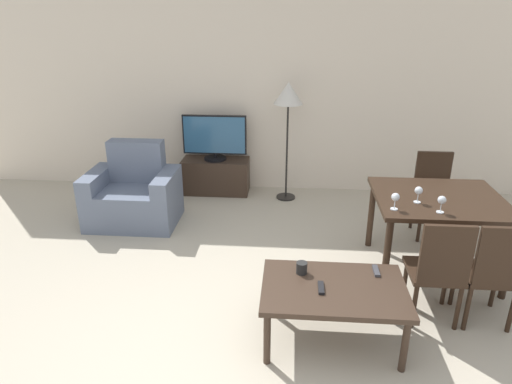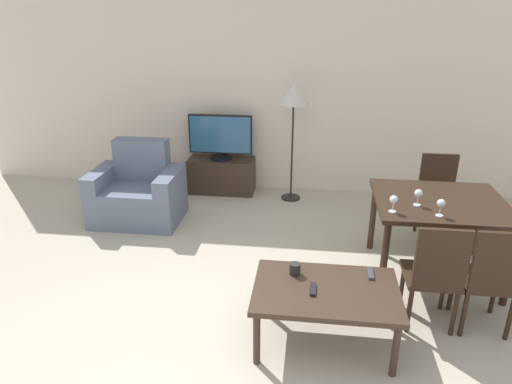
{
  "view_description": "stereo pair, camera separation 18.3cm",
  "coord_description": "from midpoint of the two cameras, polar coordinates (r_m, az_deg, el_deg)",
  "views": [
    {
      "loc": [
        0.43,
        -2.25,
        2.29
      ],
      "look_at": [
        0.1,
        1.8,
        0.65
      ],
      "focal_mm": 32.0,
      "sensor_mm": 36.0,
      "label": 1
    },
    {
      "loc": [
        0.61,
        -2.23,
        2.29
      ],
      "look_at": [
        0.1,
        1.8,
        0.65
      ],
      "focal_mm": 32.0,
      "sensor_mm": 36.0,
      "label": 2
    }
  ],
  "objects": [
    {
      "name": "dining_chair_near",
      "position": [
        3.69,
        20.55,
        -8.89
      ],
      "size": [
        0.4,
        0.4,
        0.89
      ],
      "color": "black",
      "rests_on": "ground_plane"
    },
    {
      "name": "remote_secondary",
      "position": [
        3.55,
        13.33,
        -9.57
      ],
      "size": [
        0.04,
        0.15,
        0.02
      ],
      "color": "#38383D",
      "rests_on": "coffee_table"
    },
    {
      "name": "dining_chair_near_right",
      "position": [
        3.81,
        26.26,
        -8.77
      ],
      "size": [
        0.4,
        0.4,
        0.89
      ],
      "color": "black",
      "rests_on": "ground_plane"
    },
    {
      "name": "dining_table",
      "position": [
        4.35,
        20.7,
        -1.68
      ],
      "size": [
        1.12,
        0.97,
        0.74
      ],
      "color": "black",
      "rests_on": "ground_plane"
    },
    {
      "name": "wine_glass_right",
      "position": [
        3.9,
        15.75,
        -0.75
      ],
      "size": [
        0.07,
        0.07,
        0.15
      ],
      "color": "silver",
      "rests_on": "dining_table"
    },
    {
      "name": "tv_stand",
      "position": [
        6.07,
        -5.89,
        2.01
      ],
      "size": [
        0.86,
        0.38,
        0.46
      ],
      "color": "#38281E",
      "rests_on": "ground_plane"
    },
    {
      "name": "cup_white_near",
      "position": [
        3.44,
        4.2,
        -9.45
      ],
      "size": [
        0.08,
        0.08,
        0.09
      ],
      "color": "black",
      "rests_on": "coffee_table"
    },
    {
      "name": "coffee_table",
      "position": [
        3.36,
        8.13,
        -12.35
      ],
      "size": [
        1.03,
        0.68,
        0.45
      ],
      "color": "#38281E",
      "rests_on": "ground_plane"
    },
    {
      "name": "floor_lamp",
      "position": [
        5.56,
        3.1,
        11.55
      ],
      "size": [
        0.35,
        0.35,
        1.48
      ],
      "color": "black",
      "rests_on": "ground_plane"
    },
    {
      "name": "wall_back",
      "position": [
        5.96,
        -0.39,
        12.93
      ],
      "size": [
        7.87,
        0.06,
        2.7
      ],
      "color": "beige",
      "rests_on": "ground_plane"
    },
    {
      "name": "wine_glass_center",
      "position": [
        3.95,
        20.99,
        -1.08
      ],
      "size": [
        0.07,
        0.07,
        0.15
      ],
      "color": "silver",
      "rests_on": "dining_table"
    },
    {
      "name": "remote_primary",
      "position": [
        3.29,
        6.52,
        -11.82
      ],
      "size": [
        0.04,
        0.15,
        0.02
      ],
      "color": "black",
      "rests_on": "coffee_table"
    },
    {
      "name": "tv",
      "position": [
        5.91,
        -6.09,
        6.77
      ],
      "size": [
        0.82,
        0.29,
        0.59
      ],
      "color": "black",
      "rests_on": "tv_stand"
    },
    {
      "name": "armchair",
      "position": [
        5.38,
        -15.96,
        -0.47
      ],
      "size": [
        0.98,
        0.71,
        0.9
      ],
      "color": "slate",
      "rests_on": "ground_plane"
    },
    {
      "name": "dining_chair_far",
      "position": [
        5.17,
        20.32,
        0.13
      ],
      "size": [
        0.4,
        0.4,
        0.89
      ],
      "color": "black",
      "rests_on": "ground_plane"
    },
    {
      "name": "wine_glass_left",
      "position": [
        4.09,
        18.46,
        0.04
      ],
      "size": [
        0.07,
        0.07,
        0.15
      ],
      "color": "silver",
      "rests_on": "dining_table"
    }
  ]
}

